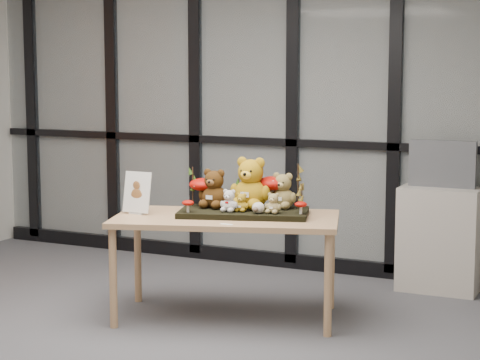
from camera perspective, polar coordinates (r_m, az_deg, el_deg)
The scene contains 25 objects.
floor at distance 5.41m, azimuth -11.17°, elevation -10.67°, with size 5.00×5.00×0.00m, color #4F4F54.
room_shell at distance 5.15m, azimuth -11.65°, elevation 7.40°, with size 5.00×5.00×5.00m.
glass_partition at distance 7.28m, azimuth 0.18°, elevation 5.49°, with size 4.90×0.06×2.78m.
display_table at distance 5.74m, azimuth -0.91°, elevation -3.06°, with size 1.62×1.15×0.69m.
diorama_tray at distance 5.77m, azimuth 0.25°, elevation -2.15°, with size 0.85×0.42×0.04m, color black.
bear_pooh_yellow at distance 5.81m, azimuth 0.72°, elevation -0.01°, with size 0.29×0.26×0.38m, color #B08212, non-canonical shape.
bear_brown_medium at distance 5.84m, azimuth -1.70°, elevation -0.42°, with size 0.22×0.20×0.29m, color #40250B, non-canonical shape.
bear_tan_back at distance 5.82m, azimuth 2.82°, elevation -0.57°, with size 0.20×0.18×0.26m, color olive, non-canonical shape.
bear_small_yellow at distance 5.69m, azimuth 0.11°, elevation -1.41°, with size 0.10×0.09×0.13m, color #AA8117, non-canonical shape.
bear_white_bow at distance 5.68m, azimuth -0.70°, elevation -1.28°, with size 0.13×0.11×0.16m, color silver, non-canonical shape.
bear_beige_small at distance 5.62m, azimuth 2.21°, elevation -1.45°, with size 0.11×0.10×0.15m, color #9C8852, non-canonical shape.
plush_cream_hedgehog at distance 5.62m, azimuth 1.21°, elevation -1.79°, with size 0.06×0.06×0.08m, color beige, non-canonical shape.
mushroom_back_left at distance 5.91m, azimuth -2.44°, elevation -0.70°, with size 0.19×0.19×0.21m, color #980B04, non-canonical shape.
mushroom_back_right at distance 5.86m, azimuth 2.18°, elevation -0.67°, with size 0.21×0.21×0.23m, color #980B04, non-canonical shape.
mushroom_front_left at distance 5.68m, azimuth -3.43°, elevation -1.68°, with size 0.08×0.08×0.09m, color #980B04, non-canonical shape.
mushroom_front_right at distance 5.61m, azimuth 4.02°, elevation -1.79°, with size 0.08×0.08×0.09m, color #980B04, non-canonical shape.
sprig_green_far_left at distance 5.91m, azimuth -3.12°, elevation -0.43°, with size 0.05×0.05×0.27m, color #1A380C, non-canonical shape.
sprig_green_mid_left at distance 5.94m, azimuth -1.92°, elevation -0.60°, with size 0.05×0.05×0.22m, color #1A380C, non-canonical shape.
sprig_dry_far_right at distance 5.80m, azimuth 3.83°, elevation -0.41°, with size 0.05×0.05×0.30m, color brown, non-canonical shape.
sprig_dry_mid_right at distance 5.70m, azimuth 4.08°, elevation -1.16°, with size 0.05×0.05×0.19m, color brown, non-canonical shape.
sprig_green_centre at distance 5.92m, azimuth -0.08°, elevation -0.80°, with size 0.05×0.05×0.19m, color #1A380C, non-canonical shape.
sign_holder at distance 5.85m, azimuth -6.78°, elevation -0.95°, with size 0.20×0.06×0.28m.
label_card at distance 5.44m, azimuth -0.90°, elevation -2.93°, with size 0.08×0.03×0.00m, color white.
cabinet at distance 6.65m, azimuth 12.96°, elevation -3.82°, with size 0.59×0.34×0.78m, color #A49C92.
monitor at distance 6.58m, azimuth 13.14°, elevation 1.04°, with size 0.49×0.05×0.35m.
Camera 1 is at (3.08, -4.12, 1.68)m, focal length 65.00 mm.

